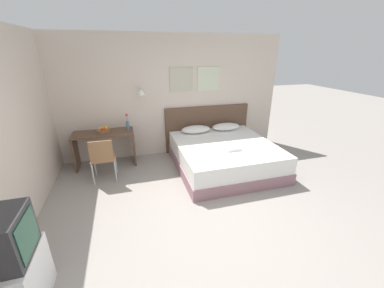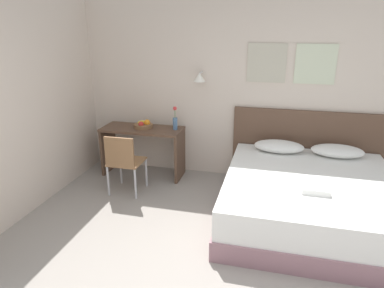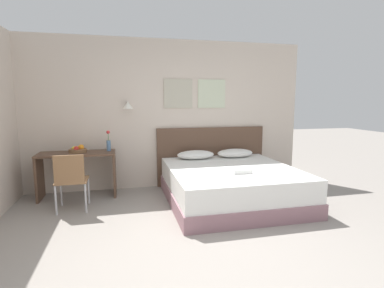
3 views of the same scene
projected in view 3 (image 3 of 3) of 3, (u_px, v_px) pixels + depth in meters
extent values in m
plane|color=gray|center=(196.00, 264.00, 2.92)|extent=(24.00, 24.00, 0.00)
cube|color=beige|center=(159.00, 115.00, 5.40)|extent=(5.44, 0.06, 2.65)
cube|color=#B7B29E|center=(178.00, 94.00, 5.39)|extent=(0.52, 0.02, 0.52)
cube|color=beige|center=(212.00, 94.00, 5.54)|extent=(0.52, 0.02, 0.52)
cylinder|color=#B2B2B7|center=(128.00, 102.00, 5.14)|extent=(0.02, 0.16, 0.02)
cone|color=white|center=(128.00, 105.00, 5.06)|extent=(0.17, 0.17, 0.12)
cube|color=gray|center=(231.00, 194.00, 4.72)|extent=(1.94, 2.08, 0.22)
cube|color=white|center=(231.00, 178.00, 4.68)|extent=(1.91, 2.03, 0.32)
cube|color=brown|center=(211.00, 156.00, 5.68)|extent=(2.06, 0.06, 1.08)
ellipsoid|color=white|center=(196.00, 155.00, 5.33)|extent=(0.67, 0.38, 0.15)
ellipsoid|color=white|center=(235.00, 153.00, 5.50)|extent=(0.67, 0.38, 0.15)
cube|color=white|center=(239.00, 170.00, 4.35)|extent=(0.28, 0.29, 0.06)
cube|color=brown|center=(77.00, 154.00, 4.85)|extent=(1.20, 0.50, 0.03)
cube|color=brown|center=(39.00, 178.00, 4.77)|extent=(0.04, 0.46, 0.71)
cube|color=brown|center=(115.00, 174.00, 5.03)|extent=(0.04, 0.46, 0.71)
cube|color=#8E6642|center=(72.00, 180.00, 4.32)|extent=(0.43, 0.43, 0.02)
cube|color=#8E6642|center=(69.00, 169.00, 4.10)|extent=(0.40, 0.03, 0.40)
cylinder|color=#B7B7BC|center=(61.00, 192.00, 4.50)|extent=(0.03, 0.03, 0.42)
cylinder|color=#B7B7BC|center=(89.00, 190.00, 4.59)|extent=(0.03, 0.03, 0.42)
cylinder|color=#B7B7BC|center=(56.00, 201.00, 4.12)|extent=(0.03, 0.03, 0.42)
cylinder|color=#B7B7BC|center=(86.00, 198.00, 4.21)|extent=(0.03, 0.03, 0.42)
cylinder|color=brown|center=(78.00, 151.00, 4.87)|extent=(0.28, 0.28, 0.05)
sphere|color=orange|center=(81.00, 147.00, 4.89)|extent=(0.09, 0.09, 0.09)
ellipsoid|color=yellow|center=(76.00, 148.00, 4.90)|extent=(0.16, 0.11, 0.06)
sphere|color=red|center=(76.00, 149.00, 4.80)|extent=(0.08, 0.08, 0.08)
cylinder|color=#4C7099|center=(109.00, 146.00, 4.99)|extent=(0.07, 0.07, 0.18)
cylinder|color=#3D7538|center=(108.00, 136.00, 4.97)|extent=(0.01, 0.01, 0.14)
sphere|color=#DB3838|center=(108.00, 132.00, 4.96)|extent=(0.06, 0.06, 0.06)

